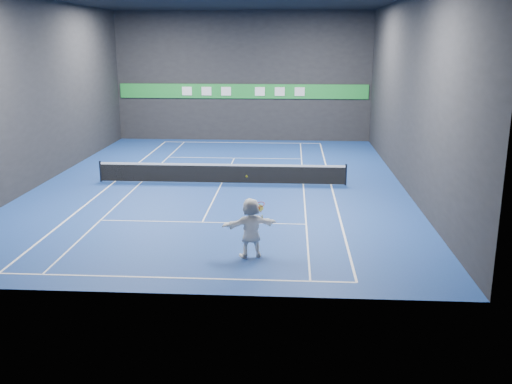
# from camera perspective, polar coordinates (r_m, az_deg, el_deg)

# --- Properties ---
(ground) EXTENTS (26.00, 26.00, 0.00)m
(ground) POSITION_cam_1_polar(r_m,az_deg,el_deg) (28.79, -3.45, 0.88)
(ground) COLOR navy
(ground) RESTS_ON ground
(wall_back) EXTENTS (18.00, 0.10, 9.00)m
(wall_back) POSITION_cam_1_polar(r_m,az_deg,el_deg) (40.94, -1.31, 11.44)
(wall_back) COLOR black
(wall_back) RESTS_ON ground
(wall_front) EXTENTS (18.00, 0.10, 9.00)m
(wall_front) POSITION_cam_1_polar(r_m,az_deg,el_deg) (15.32, -9.62, 5.46)
(wall_front) COLOR black
(wall_front) RESTS_ON ground
(wall_left) EXTENTS (0.10, 26.00, 9.00)m
(wall_left) POSITION_cam_1_polar(r_m,az_deg,el_deg) (30.50, -20.85, 9.31)
(wall_left) COLOR black
(wall_left) RESTS_ON ground
(wall_right) EXTENTS (0.10, 26.00, 9.00)m
(wall_right) POSITION_cam_1_polar(r_m,az_deg,el_deg) (28.37, 15.01, 9.42)
(wall_right) COLOR black
(wall_right) RESTS_ON ground
(baseline_near) EXTENTS (10.98, 0.08, 0.01)m
(baseline_near) POSITION_cam_1_polar(r_m,az_deg,el_deg) (17.64, -8.17, -8.49)
(baseline_near) COLOR white
(baseline_near) RESTS_ON ground
(baseline_far) EXTENTS (10.98, 0.08, 0.01)m
(baseline_far) POSITION_cam_1_polar(r_m,az_deg,el_deg) (40.37, -1.40, 4.96)
(baseline_far) COLOR white
(baseline_far) RESTS_ON ground
(sideline_doubles_left) EXTENTS (0.08, 23.78, 0.01)m
(sideline_doubles_left) POSITION_cam_1_polar(r_m,az_deg,el_deg) (29.95, -13.93, 1.02)
(sideline_doubles_left) COLOR white
(sideline_doubles_left) RESTS_ON ground
(sideline_doubles_right) EXTENTS (0.08, 23.78, 0.01)m
(sideline_doubles_right) POSITION_cam_1_polar(r_m,az_deg,el_deg) (28.65, 7.52, 0.71)
(sideline_doubles_right) COLOR white
(sideline_doubles_right) RESTS_ON ground
(sideline_singles_left) EXTENTS (0.06, 23.78, 0.01)m
(sideline_singles_left) POSITION_cam_1_polar(r_m,az_deg,el_deg) (29.57, -11.38, 0.99)
(sideline_singles_left) COLOR white
(sideline_singles_left) RESTS_ON ground
(sideline_singles_right) EXTENTS (0.06, 23.78, 0.01)m
(sideline_singles_right) POSITION_cam_1_polar(r_m,az_deg,el_deg) (28.59, 4.76, 0.76)
(sideline_singles_right) COLOR white
(sideline_singles_right) RESTS_ON ground
(service_line_near) EXTENTS (8.23, 0.06, 0.01)m
(service_line_near) POSITION_cam_1_polar(r_m,az_deg,el_deg) (22.69, -5.40, -3.02)
(service_line_near) COLOR white
(service_line_near) RESTS_ON ground
(service_line_far) EXTENTS (8.23, 0.06, 0.01)m
(service_line_far) POSITION_cam_1_polar(r_m,az_deg,el_deg) (35.00, -2.18, 3.41)
(service_line_far) COLOR white
(service_line_far) RESTS_ON ground
(center_service_line) EXTENTS (0.06, 12.80, 0.01)m
(center_service_line) POSITION_cam_1_polar(r_m,az_deg,el_deg) (28.79, -3.45, 0.88)
(center_service_line) COLOR white
(center_service_line) RESTS_ON ground
(player) EXTENTS (1.96, 1.16, 2.02)m
(player) POSITION_cam_1_polar(r_m,az_deg,el_deg) (18.76, -0.53, -3.59)
(player) COLOR white
(player) RESTS_ON ground
(tennis_ball) EXTENTS (0.07, 0.07, 0.07)m
(tennis_ball) POSITION_cam_1_polar(r_m,az_deg,el_deg) (18.42, -0.94, 1.56)
(tennis_ball) COLOR #CBD223
(tennis_ball) RESTS_ON player
(tennis_net) EXTENTS (12.50, 0.10, 1.07)m
(tennis_net) POSITION_cam_1_polar(r_m,az_deg,el_deg) (28.67, -3.47, 1.92)
(tennis_net) COLOR black
(tennis_net) RESTS_ON ground
(sponsor_banner) EXTENTS (17.64, 0.11, 1.00)m
(sponsor_banner) POSITION_cam_1_polar(r_m,az_deg,el_deg) (40.95, -1.31, 10.04)
(sponsor_banner) COLOR green
(sponsor_banner) RESTS_ON wall_back
(tennis_racket) EXTENTS (0.42, 0.40, 0.65)m
(tennis_racket) POSITION_cam_1_polar(r_m,az_deg,el_deg) (18.57, 0.43, -1.47)
(tennis_racket) COLOR red
(tennis_racket) RESTS_ON player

